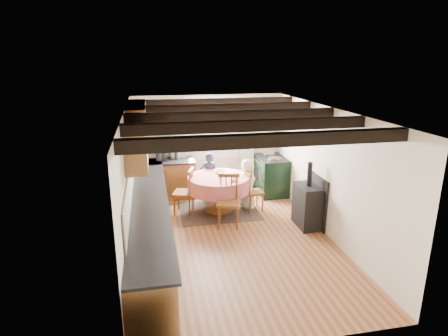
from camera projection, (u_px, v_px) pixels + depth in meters
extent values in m
cube|color=#9B5D37|center=(232.00, 239.00, 7.03)|extent=(3.60, 5.50, 0.00)
cube|color=white|center=(233.00, 110.00, 6.35)|extent=(3.60, 5.50, 0.00)
cube|color=silver|center=(208.00, 144.00, 9.28)|extent=(3.60, 0.00, 2.40)
cube|color=silver|center=(288.00, 254.00, 4.11)|extent=(3.60, 0.00, 2.40)
cube|color=silver|center=(129.00, 184.00, 6.35)|extent=(0.00, 5.50, 2.40)
cube|color=silver|center=(327.00, 172.00, 7.04)|extent=(0.00, 5.50, 2.40)
cube|color=black|center=(270.00, 140.00, 4.50)|extent=(3.60, 0.16, 0.16)
cube|color=black|center=(249.00, 126.00, 5.44)|extent=(3.60, 0.16, 0.16)
cube|color=black|center=(233.00, 115.00, 6.38)|extent=(3.60, 0.16, 0.16)
cube|color=black|center=(222.00, 108.00, 7.32)|extent=(3.60, 0.16, 0.16)
cube|color=black|center=(213.00, 102.00, 8.26)|extent=(3.60, 0.16, 0.16)
cube|color=beige|center=(131.00, 179.00, 6.64)|extent=(0.02, 4.50, 0.55)
cube|color=beige|center=(167.00, 146.00, 9.07)|extent=(1.40, 0.02, 0.55)
cube|color=olive|center=(149.00, 224.00, 6.63)|extent=(0.60, 5.30, 0.88)
cube|color=olive|center=(167.00, 180.00, 9.01)|extent=(1.30, 0.60, 0.88)
cube|color=black|center=(149.00, 200.00, 6.50)|extent=(0.64, 5.30, 0.04)
cube|color=black|center=(167.00, 161.00, 8.86)|extent=(1.30, 0.64, 0.04)
cube|color=olive|center=(137.00, 127.00, 7.30)|extent=(0.34, 1.80, 0.90)
cube|color=olive|center=(136.00, 147.00, 5.90)|extent=(0.34, 0.90, 0.70)
cube|color=white|center=(212.00, 128.00, 9.17)|extent=(1.34, 0.03, 1.54)
cube|color=white|center=(212.00, 128.00, 9.18)|extent=(1.20, 0.01, 1.40)
cube|color=#ABBEA3|center=(178.00, 150.00, 9.07)|extent=(0.35, 0.10, 2.10)
cube|color=#ABBEA3|center=(247.00, 147.00, 9.39)|extent=(0.35, 0.10, 2.10)
cylinder|color=black|center=(213.00, 104.00, 8.92)|extent=(2.00, 0.03, 0.03)
cube|color=gold|center=(284.00, 125.00, 9.05)|extent=(0.04, 0.50, 0.60)
cylinder|color=silver|center=(250.00, 123.00, 9.31)|extent=(0.30, 0.02, 0.30)
cube|color=black|center=(219.00, 211.00, 8.30)|extent=(1.71, 1.33, 0.01)
imported|color=#252840|center=(209.00, 177.00, 8.77)|extent=(0.48, 0.36, 1.17)
imported|color=beige|center=(248.00, 184.00, 8.38)|extent=(0.44, 0.59, 1.12)
imported|color=silver|center=(221.00, 171.00, 8.36)|extent=(0.32, 0.32, 0.06)
imported|color=silver|center=(234.00, 179.00, 7.81)|extent=(0.23, 0.23, 0.06)
imported|color=silver|center=(220.00, 175.00, 8.05)|extent=(0.13, 0.13, 0.09)
cylinder|color=#262628|center=(159.00, 155.00, 8.85)|extent=(0.14, 0.14, 0.25)
cylinder|color=#262628|center=(164.00, 155.00, 8.96)|extent=(0.17, 0.17, 0.19)
cylinder|color=#262628|center=(177.00, 153.00, 8.91)|extent=(0.11, 0.11, 0.30)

